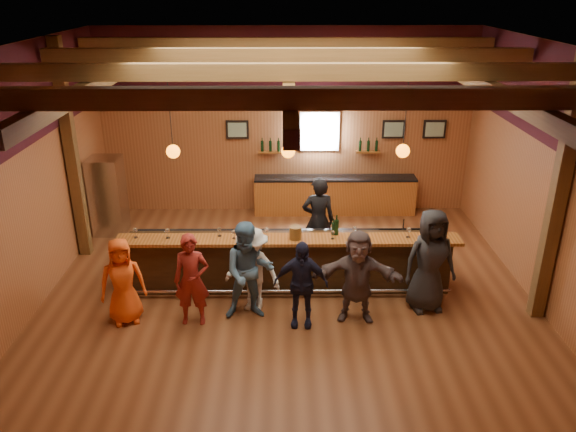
{
  "coord_description": "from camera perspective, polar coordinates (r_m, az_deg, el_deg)",
  "views": [
    {
      "loc": [
        -0.08,
        -9.42,
        5.44
      ],
      "look_at": [
        0.0,
        0.3,
        1.35
      ],
      "focal_mm": 35.0,
      "sensor_mm": 36.0,
      "label": 1
    }
  ],
  "objects": [
    {
      "name": "glass_b",
      "position": [
        10.4,
        -12.15,
        -1.49
      ],
      "size": [
        0.09,
        0.09,
        0.2
      ],
      "color": "silver",
      "rests_on": "bar_counter"
    },
    {
      "name": "customer_denim",
      "position": [
        9.59,
        -3.99,
        -5.61
      ],
      "size": [
        0.9,
        0.73,
        1.77
      ],
      "primitive_type": "imported",
      "rotation": [
        0.0,
        0.0,
        0.07
      ],
      "color": "teal",
      "rests_on": "ground"
    },
    {
      "name": "room",
      "position": [
        9.74,
        0.01,
        9.59
      ],
      "size": [
        9.04,
        9.0,
        4.52
      ],
      "color": "brown",
      "rests_on": "ground"
    },
    {
      "name": "customer_brown",
      "position": [
        9.6,
        7.05,
        -6.1
      ],
      "size": [
        1.57,
        0.64,
        1.65
      ],
      "primitive_type": "imported",
      "rotation": [
        0.0,
        0.0,
        -0.1
      ],
      "color": "#584646",
      "rests_on": "ground"
    },
    {
      "name": "glass_h",
      "position": [
        10.43,
        12.17,
        -1.42
      ],
      "size": [
        0.09,
        0.09,
        0.2
      ],
      "color": "silver",
      "rests_on": "bar_counter"
    },
    {
      "name": "customer_orange",
      "position": [
        9.9,
        -16.46,
        -6.36
      ],
      "size": [
        0.87,
        0.7,
        1.54
      ],
      "primitive_type": "imported",
      "rotation": [
        0.0,
        0.0,
        0.31
      ],
      "color": "#F85517",
      "rests_on": "ground"
    },
    {
      "name": "customer_redvest",
      "position": [
        9.57,
        -9.75,
        -6.43
      ],
      "size": [
        0.6,
        0.4,
        1.64
      ],
      "primitive_type": "imported",
      "rotation": [
        0.0,
        0.0,
        0.01
      ],
      "color": "maroon",
      "rests_on": "ground"
    },
    {
      "name": "wine_shelves",
      "position": [
        13.87,
        3.2,
        6.79
      ],
      "size": [
        3.0,
        0.18,
        0.3
      ],
      "color": "#914B1A",
      "rests_on": "room"
    },
    {
      "name": "framed_pictures",
      "position": [
        13.88,
        6.84,
        8.73
      ],
      "size": [
        5.35,
        0.05,
        0.45
      ],
      "color": "black",
      "rests_on": "room"
    },
    {
      "name": "bottle_b",
      "position": [
        10.34,
        4.94,
        -1.13
      ],
      "size": [
        0.08,
        0.08,
        0.39
      ],
      "color": "black",
      "rests_on": "bar_counter"
    },
    {
      "name": "stainless_fridge",
      "position": [
        13.47,
        -17.82,
        1.97
      ],
      "size": [
        0.7,
        0.7,
        1.8
      ],
      "primitive_type": "cube",
      "color": "silver",
      "rests_on": "ground"
    },
    {
      "name": "glass_a",
      "position": [
        10.56,
        -15.27,
        -1.44
      ],
      "size": [
        0.09,
        0.09,
        0.19
      ],
      "color": "silver",
      "rests_on": "bar_counter"
    },
    {
      "name": "glass_e",
      "position": [
        10.2,
        -2.18,
        -1.44
      ],
      "size": [
        0.09,
        0.09,
        0.2
      ],
      "color": "silver",
      "rests_on": "bar_counter"
    },
    {
      "name": "pendant_lights",
      "position": [
        9.81,
        0.02,
        6.64
      ],
      "size": [
        4.24,
        0.24,
        1.37
      ],
      "color": "black",
      "rests_on": "room"
    },
    {
      "name": "glass_f",
      "position": [
        10.18,
        4.56,
        -1.72
      ],
      "size": [
        0.07,
        0.07,
        0.16
      ],
      "color": "silver",
      "rests_on": "bar_counter"
    },
    {
      "name": "customer_white",
      "position": [
        9.83,
        -3.62,
        -5.48
      ],
      "size": [
        1.16,
        0.89,
        1.58
      ],
      "primitive_type": "imported",
      "rotation": [
        0.0,
        0.0,
        -0.34
      ],
      "color": "silver",
      "rests_on": "ground"
    },
    {
      "name": "bartender",
      "position": [
        11.47,
        3.09,
        -0.45
      ],
      "size": [
        0.68,
        0.46,
        1.84
      ],
      "primitive_type": "imported",
      "rotation": [
        0.0,
        0.0,
        3.17
      ],
      "color": "black",
      "rests_on": "ground"
    },
    {
      "name": "glass_c",
      "position": [
        10.32,
        -7.0,
        -1.4
      ],
      "size": [
        0.08,
        0.08,
        0.18
      ],
      "color": "silver",
      "rests_on": "bar_counter"
    },
    {
      "name": "glass_g",
      "position": [
        10.32,
        6.78,
        -1.34
      ],
      "size": [
        0.08,
        0.08,
        0.19
      ],
      "color": "silver",
      "rests_on": "bar_counter"
    },
    {
      "name": "bar_counter",
      "position": [
        10.77,
        0.1,
        -4.38
      ],
      "size": [
        6.3,
        1.07,
        1.11
      ],
      "color": "black",
      "rests_on": "ground"
    },
    {
      "name": "ice_bucket",
      "position": [
        10.15,
        0.75,
        -1.72
      ],
      "size": [
        0.22,
        0.22,
        0.24
      ],
      "primitive_type": "cylinder",
      "color": "brown",
      "rests_on": "bar_counter"
    },
    {
      "name": "window",
      "position": [
        13.82,
        3.22,
        8.58
      ],
      "size": [
        0.95,
        0.09,
        0.95
      ],
      "color": "silver",
      "rests_on": "room"
    },
    {
      "name": "customer_dark",
      "position": [
        10.09,
        14.21,
        -4.42
      ],
      "size": [
        1.01,
        0.74,
        1.89
      ],
      "primitive_type": "imported",
      "rotation": [
        0.0,
        0.0,
        0.16
      ],
      "color": "black",
      "rests_on": "ground"
    },
    {
      "name": "bottle_a",
      "position": [
        10.34,
        4.63,
        -1.27
      ],
      "size": [
        0.07,
        0.07,
        0.32
      ],
      "color": "black",
      "rests_on": "bar_counter"
    },
    {
      "name": "glass_d",
      "position": [
        10.21,
        -5.51,
        -1.66
      ],
      "size": [
        0.08,
        0.08,
        0.17
      ],
      "color": "silver",
      "rests_on": "bar_counter"
    },
    {
      "name": "customer_navy",
      "position": [
        9.4,
        1.32,
        -6.92
      ],
      "size": [
        0.93,
        0.44,
        1.55
      ],
      "primitive_type": "imported",
      "rotation": [
        0.0,
        0.0,
        -0.06
      ],
      "color": "#1A1C34",
      "rests_on": "ground"
    },
    {
      "name": "back_bar_cabinet",
      "position": [
        14.11,
        4.76,
        2.13
      ],
      "size": [
        4.0,
        0.52,
        0.95
      ],
      "color": "#914B1A",
      "rests_on": "ground"
    }
  ]
}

